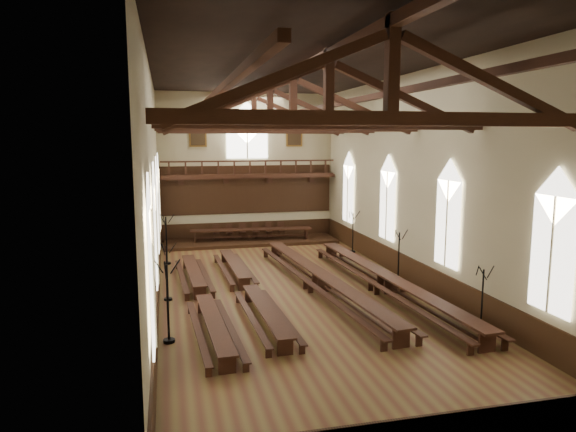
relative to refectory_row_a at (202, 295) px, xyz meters
name	(u,v)px	position (x,y,z in m)	size (l,w,h in m)	color
ground	(293,292)	(4.18, 1.08, -0.49)	(26.00, 26.00, 0.00)	brown
room_walls	(293,149)	(4.18, 1.08, 5.97)	(26.00, 26.00, 26.00)	#C0B891
wainscot_band	(293,279)	(4.18, 1.08, 0.11)	(12.00, 26.00, 1.20)	#362010
side_windows	(293,211)	(4.18, 1.08, 3.25)	(11.85, 19.80, 4.50)	white
end_window	(247,134)	(4.18, 13.98, 6.73)	(2.80, 0.12, 3.80)	white
minstrels_gallery	(248,183)	(4.18, 13.74, 3.42)	(11.80, 1.24, 3.70)	#381C12
portraits	(247,136)	(4.18, 13.97, 6.61)	(7.75, 0.09, 1.45)	brown
roof_trusses	(293,108)	(4.18, 1.08, 7.73)	(11.70, 25.70, 2.80)	#381C12
refectory_row_a	(202,295)	(0.00, 0.00, 0.00)	(1.62, 13.71, 0.67)	#381C12
refectory_row_b	(247,285)	(2.06, 0.89, 0.00)	(1.54, 13.71, 0.67)	#381C12
refectory_row_c	(321,277)	(5.51, 1.07, 0.09)	(2.24, 14.95, 0.80)	#381C12
refectory_row_d	(387,279)	(8.35, 0.11, 0.09)	(1.98, 14.90, 0.80)	#381C12
dais	(251,241)	(4.15, 12.48, -0.39)	(11.40, 3.00, 0.20)	#362010
high_table	(251,231)	(4.15, 12.48, 0.35)	(8.13, 1.54, 0.76)	#381C12
high_chairs	(249,230)	(4.15, 13.26, 0.25)	(4.95, 0.46, 0.99)	#381C12
candelabrum_left_near	(168,318)	(-1.37, -3.67, 0.39)	(0.88, 0.83, 2.90)	black
candelabrum_left_mid	(168,283)	(-1.37, 1.11, 0.28)	(0.70, 0.78, 2.53)	black
candelabrum_left_far	(167,249)	(-1.37, 7.74, 0.37)	(0.82, 0.85, 2.82)	black
candelabrum_right_near	(481,310)	(9.73, -5.08, 0.24)	(0.68, 0.72, 2.39)	black
candelabrum_right_mid	(398,265)	(9.73, 1.80, 0.28)	(0.73, 0.76, 2.52)	black
candelabrum_right_far	(353,240)	(9.73, 8.18, 0.29)	(0.71, 0.79, 2.56)	black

